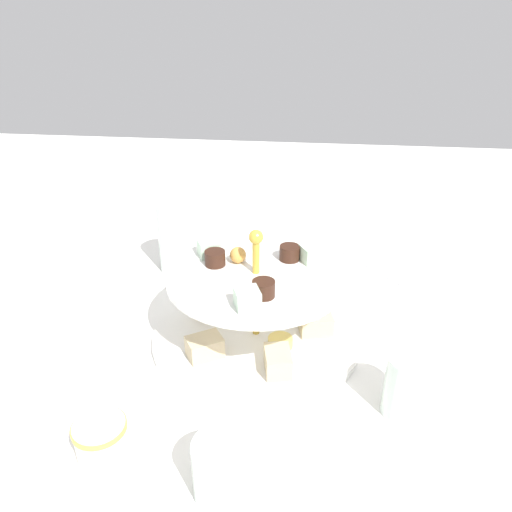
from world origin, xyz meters
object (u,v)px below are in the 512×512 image
object	(u,v)px
tiered_serving_stand	(256,310)
water_glass_short_left	(227,469)
water_glass_tall_right	(177,237)
teacup_with_saucer	(102,442)
water_glass_mid_back	(409,386)
butter_knife_left	(375,269)
butter_knife_right	(40,353)

from	to	relation	value
tiered_serving_stand	water_glass_short_left	bearing A→B (deg)	-89.25
water_glass_tall_right	water_glass_short_left	world-z (taller)	water_glass_tall_right
teacup_with_saucer	water_glass_mid_back	distance (m)	0.36
water_glass_mid_back	butter_knife_left	bearing A→B (deg)	90.42
water_glass_short_left	water_glass_mid_back	distance (m)	0.24
teacup_with_saucer	water_glass_mid_back	xyz separation A→B (m)	(0.34, 0.11, 0.02)
water_glass_short_left	water_glass_mid_back	world-z (taller)	water_glass_mid_back
tiered_serving_stand	water_glass_mid_back	distance (m)	0.24
teacup_with_saucer	butter_knife_left	bearing A→B (deg)	54.93
teacup_with_saucer	butter_knife_right	distance (m)	0.23
water_glass_tall_right	water_glass_short_left	bearing A→B (deg)	-69.17
teacup_with_saucer	butter_knife_right	size ratio (longest dim) A/B	0.53
water_glass_short_left	butter_knife_right	world-z (taller)	water_glass_short_left
water_glass_tall_right	water_glass_mid_back	world-z (taller)	water_glass_tall_right
water_glass_tall_right	butter_knife_left	bearing A→B (deg)	6.64
water_glass_mid_back	water_glass_tall_right	bearing A→B (deg)	139.03
tiered_serving_stand	water_glass_mid_back	world-z (taller)	tiered_serving_stand
tiered_serving_stand	water_glass_tall_right	bearing A→B (deg)	130.90
butter_knife_left	butter_knife_right	world-z (taller)	same
butter_knife_left	butter_knife_right	bearing A→B (deg)	82.53
butter_knife_left	teacup_with_saucer	bearing A→B (deg)	105.16
water_glass_tall_right	water_glass_mid_back	bearing A→B (deg)	-40.97
butter_knife_right	water_glass_mid_back	world-z (taller)	water_glass_mid_back
water_glass_tall_right	water_glass_mid_back	distance (m)	0.50
water_glass_tall_right	butter_knife_left	distance (m)	0.38
butter_knife_left	water_glass_mid_back	bearing A→B (deg)	140.66
tiered_serving_stand	water_glass_short_left	world-z (taller)	tiered_serving_stand
teacup_with_saucer	butter_knife_left	xyz separation A→B (m)	(0.34, 0.48, -0.02)
water_glass_tall_right	butter_knife_right	size ratio (longest dim) A/B	0.79
tiered_serving_stand	water_glass_tall_right	world-z (taller)	tiered_serving_stand
water_glass_short_left	butter_knife_left	xyz separation A→B (m)	(0.20, 0.51, -0.03)
butter_knife_left	tiered_serving_stand	bearing A→B (deg)	100.94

